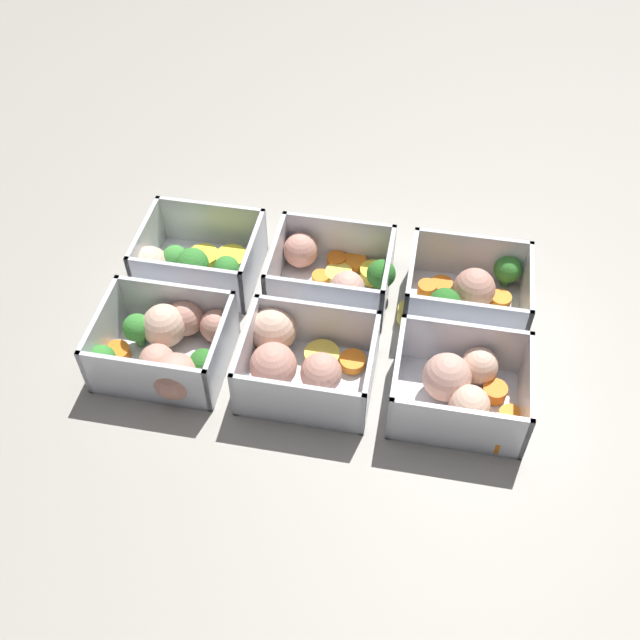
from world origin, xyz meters
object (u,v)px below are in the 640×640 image
(container_near_center, at_px, (334,273))
(container_far_center, at_px, (295,359))
(container_near_left, at_px, (467,294))
(container_near_right, at_px, (192,261))
(container_far_left, at_px, (461,387))
(container_far_right, at_px, (169,345))

(container_near_center, distance_m, container_far_center, 0.13)
(container_near_left, bearing_deg, container_near_right, 1.17)
(container_near_left, distance_m, container_far_left, 0.13)
(container_far_left, bearing_deg, container_far_center, -1.43)
(container_near_center, bearing_deg, container_far_left, 137.99)
(container_near_left, bearing_deg, container_far_right, 23.77)
(container_near_center, distance_m, container_far_left, 0.20)
(container_near_left, distance_m, container_far_center, 0.21)
(container_near_left, height_order, container_far_left, same)
(container_near_center, relative_size, container_far_center, 0.99)
(container_near_center, relative_size, container_far_left, 1.07)
(container_near_center, xyz_separation_m, container_far_right, (0.15, 0.14, 0.00))
(container_near_center, relative_size, container_far_right, 1.02)
(container_near_center, bearing_deg, container_near_right, 4.41)
(container_near_center, bearing_deg, container_far_center, 82.72)
(container_near_left, xyz_separation_m, container_near_right, (0.31, 0.01, 0.00))
(container_far_right, bearing_deg, container_far_left, -179.72)
(container_near_right, relative_size, container_far_left, 1.12)
(container_near_center, xyz_separation_m, container_far_left, (-0.15, 0.14, 0.00))
(container_far_center, distance_m, container_far_right, 0.13)
(container_near_left, xyz_separation_m, container_near_center, (0.15, -0.01, -0.00))
(container_far_right, bearing_deg, container_near_left, -156.23)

